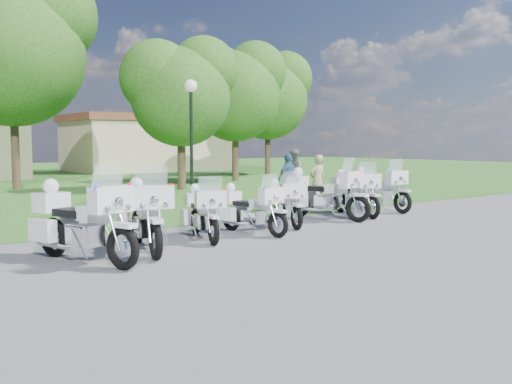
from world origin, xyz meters
TOP-DOWN VIEW (x-y plane):
  - ground at (0.00, 0.00)m, footprint 100.00×100.00m
  - grass_lawn at (0.00, 27.00)m, footprint 100.00×48.00m
  - motorcycle_0 at (-4.72, 0.33)m, footprint 1.37×2.55m
  - motorcycle_1 at (-3.31, 0.70)m, footprint 1.23×2.48m
  - motorcycle_2 at (-1.71, 1.13)m, footprint 1.08×2.06m
  - motorcycle_3 at (-0.43, 1.11)m, footprint 0.90×2.08m
  - motorcycle_4 at (1.06, 1.69)m, footprint 1.10×2.05m
  - motorcycle_5 at (2.64, 1.90)m, footprint 1.34×2.47m
  - motorcycle_6 at (3.98, 2.03)m, footprint 1.13×2.32m
  - motorcycle_7 at (5.43, 2.37)m, footprint 0.84×2.41m
  - lamp_post at (1.93, 7.78)m, footprint 0.44×0.44m
  - tree_1 at (-1.54, 17.64)m, footprint 7.53×6.43m
  - tree_2 at (4.30, 12.83)m, footprint 5.14×4.38m
  - tree_3 at (9.59, 16.24)m, footprint 5.75×4.90m
  - tree_4 at (15.11, 20.43)m, footprint 6.12×5.22m
  - building_east at (11.00, 30.00)m, footprint 11.44×7.28m
  - bystander_a at (4.63, 4.25)m, footprint 0.63×0.42m
  - bystander_b at (6.48, 7.61)m, footprint 1.13×1.12m
  - bystander_c at (4.26, 5.28)m, footprint 1.06×0.54m

SIDE VIEW (x-z plane):
  - ground at x=0.00m, z-range 0.00..0.00m
  - grass_lawn at x=0.00m, z-range 0.00..0.01m
  - motorcycle_3 at x=-0.43m, z-range -0.11..1.29m
  - motorcycle_4 at x=1.06m, z-range -0.12..1.31m
  - motorcycle_2 at x=-1.71m, z-range -0.12..1.31m
  - motorcycle_6 at x=3.98m, z-range -0.13..1.45m
  - motorcycle_7 at x=5.43m, z-range -0.13..1.49m
  - motorcycle_1 at x=-3.31m, z-range -0.14..1.56m
  - motorcycle_5 at x=2.64m, z-range -0.14..1.58m
  - motorcycle_0 at x=-4.72m, z-range -0.14..1.63m
  - bystander_a at x=4.63m, z-range 0.00..1.71m
  - bystander_c at x=4.26m, z-range 0.00..1.73m
  - bystander_b at x=6.48m, z-range 0.00..1.84m
  - building_east at x=11.00m, z-range 0.02..4.12m
  - lamp_post at x=1.93m, z-range 1.08..5.37m
  - tree_2 at x=4.30m, z-range 1.10..7.95m
  - tree_3 at x=9.59m, z-range 1.24..8.90m
  - tree_4 at x=15.11m, z-range 1.32..9.48m
  - tree_1 at x=-1.54m, z-range 1.63..11.67m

